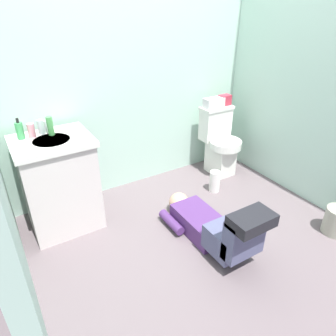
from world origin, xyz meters
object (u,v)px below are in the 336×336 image
soap_dispenser (20,131)px  paper_towel_roll (215,181)px  tissue_box (214,103)px  toiletry_bag (225,100)px  faucet (45,127)px  trash_can (336,221)px  bottle_green (50,126)px  bottle_clear (41,127)px  vanity_cabinet (60,183)px  toilet (219,142)px  bottle_pink (31,131)px  person_plumber (214,226)px

soap_dispenser → paper_towel_roll: bearing=-13.3°
tissue_box → toiletry_bag: toiletry_bag is taller
faucet → trash_can: size_ratio=0.42×
faucet → bottle_green: size_ratio=0.67×
soap_dispenser → bottle_clear: (0.16, 0.02, -0.01)m
vanity_cabinet → toiletry_bag: size_ratio=6.61×
bottle_green → trash_can: 2.49m
toiletry_bag → faucet: bearing=180.0°
bottle_clear → paper_towel_roll: size_ratio=0.52×
toilet → bottle_green: size_ratio=5.04×
vanity_cabinet → paper_towel_roll: 1.52m
paper_towel_roll → vanity_cabinet: bearing=169.5°
bottle_clear → bottle_green: size_ratio=0.79×
soap_dispenser → bottle_pink: size_ratio=1.50×
toiletry_bag → bottle_clear: size_ratio=1.06×
tissue_box → trash_can: size_ratio=0.92×
vanity_cabinet → paper_towel_roll: bearing=-10.5°
tissue_box → soap_dispenser: soap_dispenser is taller
person_plumber → soap_dispenser: 1.68m
faucet → bottle_green: bottle_green is taller
toiletry_bag → vanity_cabinet: bearing=-175.7°
bottle_green → paper_towel_roll: (1.43, -0.35, -0.78)m
vanity_cabinet → tissue_box: 1.76m
tissue_box → soap_dispenser: 1.91m
bottle_green → vanity_cabinet: bearing=-108.9°
vanity_cabinet → tissue_box: bearing=4.6°
trash_can → toilet: bearing=96.9°
bottle_green → paper_towel_roll: size_ratio=0.66×
soap_dispenser → vanity_cabinet: bearing=-32.4°
vanity_cabinet → bottle_green: size_ratio=5.51×
toilet → trash_can: 1.40m
vanity_cabinet → soap_dispenser: 0.52m
trash_can → faucet: bearing=142.9°
person_plumber → bottle_pink: size_ratio=9.65×
soap_dispenser → faucet: bearing=6.0°
trash_can → paper_towel_roll: (-0.47, 1.05, -0.01)m
faucet → bottle_pink: bearing=-164.1°
toiletry_bag → bottle_green: bottle_green is taller
toiletry_bag → toilet: bearing=-139.2°
bottle_clear → person_plumber: bearing=-46.1°
tissue_box → faucet: bearing=180.0°
bottle_clear → soap_dispenser: bearing=-173.1°
toilet → tissue_box: size_ratio=3.41×
faucet → bottle_pink: 0.12m
soap_dispenser → paper_towel_roll: soap_dispenser is taller
toilet → bottle_green: (-1.73, 0.03, 0.53)m
toiletry_bag → paper_towel_roll: bearing=-134.6°
tissue_box → trash_can: tissue_box is taller
person_plumber → bottle_clear: bottle_clear is taller
tissue_box → bottle_pink: bearing=-179.0°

